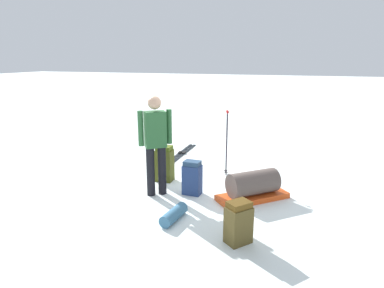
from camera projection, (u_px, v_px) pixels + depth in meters
name	position (u px, v px, depth m)	size (l,w,h in m)	color
ground_plane	(192.00, 179.00, 6.51)	(80.00, 80.00, 0.00)	white
skier_standing	(156.00, 141.00, 5.54)	(0.38, 0.47, 1.70)	black
ski_pair_near	(182.00, 153.00, 8.18)	(1.74, 0.18, 0.05)	black
backpack_large_dark	(238.00, 223.00, 4.20)	(0.38, 0.37, 0.57)	#50421F
backpack_bright	(192.00, 178.00, 5.72)	(0.23, 0.32, 0.60)	navy
backpack_small_spare	(164.00, 164.00, 6.33)	(0.26, 0.32, 0.69)	#424715
ski_poles_planted_near	(227.00, 140.00, 6.58)	(0.17, 0.10, 1.30)	black
gear_sled	(253.00, 186.00, 5.52)	(1.14, 1.20, 0.49)	#E04F1A
sleeping_mat_rolled	(174.00, 215.00, 4.82)	(0.18, 0.18, 0.55)	teal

